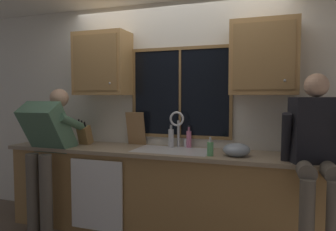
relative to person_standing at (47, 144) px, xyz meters
name	(u,v)px	position (x,y,z in m)	size (l,w,h in m)	color
back_wall	(175,114)	(1.24, 0.68, 0.31)	(5.93, 0.12, 2.55)	silver
window_glass	(180,93)	(1.33, 0.61, 0.56)	(1.10, 0.02, 0.95)	black
window_frame_top	(180,48)	(1.33, 0.60, 1.05)	(1.17, 0.02, 0.04)	olive
window_frame_bottom	(180,136)	(1.33, 0.60, 0.07)	(1.17, 0.02, 0.04)	olive
window_frame_left	(134,93)	(0.76, 0.60, 0.56)	(0.04, 0.02, 0.95)	olive
window_frame_right	(231,93)	(1.89, 0.60, 0.56)	(0.04, 0.02, 0.95)	olive
window_mullion_center	(180,93)	(1.33, 0.60, 0.56)	(0.02, 0.02, 0.95)	olive
lower_cabinet_run	(165,194)	(1.24, 0.33, -0.53)	(3.53, 0.58, 0.88)	#A07744
countertop	(164,152)	(1.24, 0.31, -0.07)	(3.59, 0.62, 0.04)	gray
dishwasher_front	(96,195)	(0.60, 0.01, -0.51)	(0.60, 0.02, 0.74)	white
upper_cabinet_left	(103,64)	(0.43, 0.45, 0.89)	(0.63, 0.36, 0.72)	#B2844C
upper_cabinet_right	(264,58)	(2.22, 0.45, 0.89)	(0.63, 0.36, 0.72)	#B2844C
sink	(172,160)	(1.33, 0.32, -0.14)	(0.80, 0.46, 0.21)	#B7B7BC
faucet	(178,125)	(1.33, 0.50, 0.21)	(0.18, 0.09, 0.40)	silver
person_standing	(47,144)	(0.00, 0.00, 0.00)	(0.53, 0.68, 1.57)	#595147
person_sitting_on_counter	(316,143)	(2.66, 0.05, 0.14)	(0.54, 0.66, 1.26)	#595147
knife_block	(85,135)	(0.23, 0.37, 0.06)	(0.12, 0.18, 0.32)	olive
cutting_board	(136,129)	(0.81, 0.53, 0.15)	(0.22, 0.02, 0.39)	#997047
mixing_bowl	(236,150)	(2.00, 0.24, 0.01)	(0.26, 0.26, 0.13)	#8C99A8
soap_dispenser	(210,149)	(1.76, 0.15, 0.02)	(0.06, 0.07, 0.18)	#59A566
bottle_green_glass	(171,138)	(1.26, 0.49, 0.06)	(0.06, 0.06, 0.26)	#B7B7BC
bottle_tall_clear	(189,139)	(1.44, 0.55, 0.05)	(0.06, 0.06, 0.24)	pink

